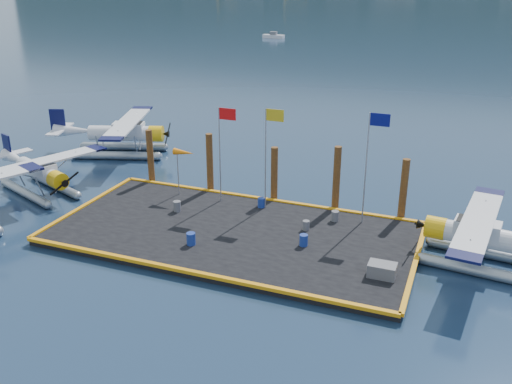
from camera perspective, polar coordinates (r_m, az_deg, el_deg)
ground at (r=32.28m, az=-2.29°, el=-4.54°), size 4000.00×4000.00×0.00m
dock at (r=32.19m, az=-2.30°, el=-4.22°), size 20.00×10.00×0.40m
dock_bumpers at (r=32.07m, az=-2.30°, el=-3.75°), size 20.25×10.25×0.18m
seaplane_b at (r=40.34m, az=-20.74°, el=1.67°), size 8.44×8.93×3.23m
seaplane_c at (r=46.97m, az=-13.07°, el=5.52°), size 9.70×10.35×3.71m
seaplane_d at (r=30.81m, az=21.83°, el=-4.50°), size 8.68×9.58×3.39m
drum_0 at (r=34.78m, az=-7.90°, el=-1.43°), size 0.46×0.46×0.65m
drum_1 at (r=30.43m, az=4.79°, el=-4.82°), size 0.45×0.45×0.63m
drum_2 at (r=32.21m, az=5.02°, el=-3.34°), size 0.39×0.39×0.55m
drum_3 at (r=30.61m, az=-6.52°, el=-4.68°), size 0.48×0.48×0.67m
drum_4 at (r=33.48m, az=7.91°, el=-2.40°), size 0.44×0.44×0.62m
drum_5 at (r=35.04m, az=0.53°, el=-1.06°), size 0.43×0.43×0.60m
crate at (r=28.12m, az=12.49°, el=-7.63°), size 1.33×0.89×0.66m
flagpole_red at (r=34.79m, az=-3.36°, el=5.19°), size 1.14×0.08×6.00m
flagpole_yellow at (r=33.66m, az=1.29°, el=4.86°), size 1.14×0.08×6.20m
flagpole_blue at (r=32.14m, az=11.40°, el=3.93°), size 1.14×0.08×6.50m
windsock at (r=36.32m, az=-7.25°, el=3.84°), size 1.40×0.44×3.12m
piling_0 at (r=39.70m, az=-10.50°, el=3.34°), size 0.44×0.44×4.00m
piling_1 at (r=37.57m, az=-4.64°, el=2.74°), size 0.44×0.44×4.20m
piling_2 at (r=35.98m, az=1.84°, el=1.60°), size 0.44×0.44×3.80m
piling_3 at (r=34.85m, az=8.05°, el=1.14°), size 0.44×0.44×4.30m
piling_4 at (r=34.29m, az=14.52°, el=0.02°), size 0.44×0.44×4.00m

